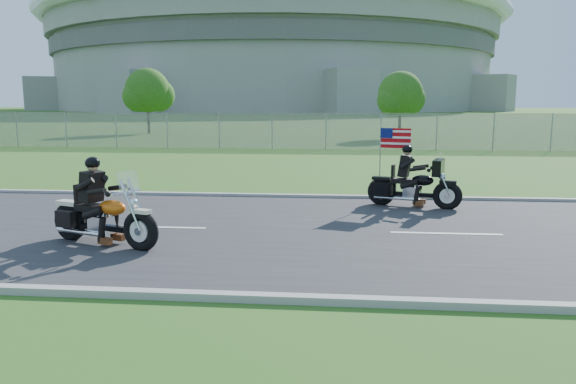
# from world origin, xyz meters

# --- Properties ---
(ground) EXTENTS (420.00, 420.00, 0.00)m
(ground) POSITION_xyz_m (0.00, 0.00, 0.00)
(ground) COLOR #34581B
(ground) RESTS_ON ground
(road) EXTENTS (120.00, 8.00, 0.04)m
(road) POSITION_xyz_m (0.00, 0.00, 0.02)
(road) COLOR #28282B
(road) RESTS_ON ground
(curb_north) EXTENTS (120.00, 0.18, 0.12)m
(curb_north) POSITION_xyz_m (0.00, 4.05, 0.05)
(curb_north) COLOR #9E9B93
(curb_north) RESTS_ON ground
(curb_south) EXTENTS (120.00, 0.18, 0.12)m
(curb_south) POSITION_xyz_m (0.00, -4.05, 0.05)
(curb_south) COLOR #9E9B93
(curb_south) RESTS_ON ground
(fence) EXTENTS (60.00, 0.03, 2.00)m
(fence) POSITION_xyz_m (-5.00, 20.00, 1.00)
(fence) COLOR gray
(fence) RESTS_ON ground
(stadium) EXTENTS (140.40, 140.40, 29.20)m
(stadium) POSITION_xyz_m (-20.00, 170.00, 15.58)
(stadium) COLOR #A3A099
(stadium) RESTS_ON ground
(tree_fence_near) EXTENTS (3.52, 3.28, 4.75)m
(tree_fence_near) POSITION_xyz_m (6.04, 30.04, 2.97)
(tree_fence_near) COLOR #382316
(tree_fence_near) RESTS_ON ground
(tree_fence_mid) EXTENTS (3.96, 3.69, 5.30)m
(tree_fence_mid) POSITION_xyz_m (-13.95, 34.04, 3.30)
(tree_fence_mid) COLOR #382316
(tree_fence_mid) RESTS_ON ground
(motorcycle_lead) EXTENTS (2.38, 1.18, 1.67)m
(motorcycle_lead) POSITION_xyz_m (-2.47, -1.45, 0.53)
(motorcycle_lead) COLOR black
(motorcycle_lead) RESTS_ON ground
(motorcycle_follow) EXTENTS (2.30, 1.08, 1.97)m
(motorcycle_follow) POSITION_xyz_m (3.69, 2.90, 0.54)
(motorcycle_follow) COLOR black
(motorcycle_follow) RESTS_ON ground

